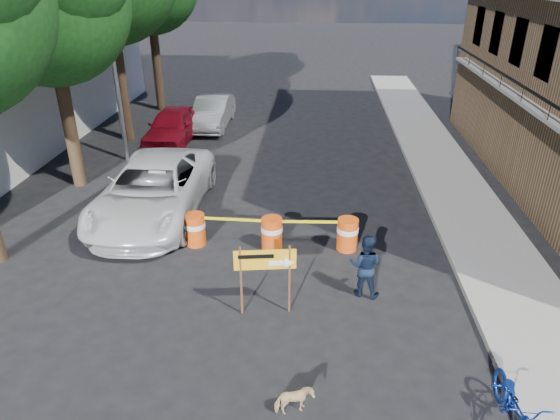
% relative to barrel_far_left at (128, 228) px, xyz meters
% --- Properties ---
extents(ground, '(120.00, 120.00, 0.00)m').
position_rel_barrel_far_left_xyz_m(ground, '(3.64, -3.09, -0.47)').
color(ground, black).
rests_on(ground, ground).
extents(sidewalk_east, '(2.40, 40.00, 0.15)m').
position_rel_barrel_far_left_xyz_m(sidewalk_east, '(9.84, 2.91, -0.40)').
color(sidewalk_east, gray).
rests_on(sidewalk_east, ground).
extents(tree_mid_a, '(5.25, 5.00, 8.68)m').
position_rel_barrel_far_left_xyz_m(tree_mid_a, '(-3.09, 3.91, 5.53)').
color(tree_mid_a, '#332316').
rests_on(tree_mid_a, ground).
extents(streetlamp, '(1.25, 0.18, 8.00)m').
position_rel_barrel_far_left_xyz_m(streetlamp, '(-2.29, 6.41, 3.90)').
color(streetlamp, gray).
rests_on(streetlamp, ground).
extents(barrel_far_left, '(0.58, 0.58, 0.90)m').
position_rel_barrel_far_left_xyz_m(barrel_far_left, '(0.00, 0.00, 0.00)').
color(barrel_far_left, '#D6440C').
rests_on(barrel_far_left, ground).
extents(barrel_mid_left, '(0.58, 0.58, 0.90)m').
position_rel_barrel_far_left_xyz_m(barrel_mid_left, '(1.84, 0.12, 0.00)').
color(barrel_mid_left, '#D6440C').
rests_on(barrel_mid_left, ground).
extents(barrel_mid_right, '(0.58, 0.58, 0.90)m').
position_rel_barrel_far_left_xyz_m(barrel_mid_right, '(3.96, 0.05, 0.00)').
color(barrel_mid_right, '#D6440C').
rests_on(barrel_mid_right, ground).
extents(barrel_far_right, '(0.58, 0.58, 0.90)m').
position_rel_barrel_far_left_xyz_m(barrel_far_right, '(5.99, 0.15, 0.00)').
color(barrel_far_right, '#D6440C').
rests_on(barrel_far_right, ground).
extents(detour_sign, '(1.32, 0.29, 1.71)m').
position_rel_barrel_far_left_xyz_m(detour_sign, '(4.23, -2.74, 0.77)').
color(detour_sign, '#592D19').
rests_on(detour_sign, ground).
extents(pedestrian, '(0.87, 0.75, 1.56)m').
position_rel_barrel_far_left_xyz_m(pedestrian, '(6.28, -1.89, 0.31)').
color(pedestrian, black).
rests_on(pedestrian, ground).
extents(bicycle, '(0.67, 0.99, 1.86)m').
position_rel_barrel_far_left_xyz_m(bicycle, '(8.44, -5.54, 0.46)').
color(bicycle, '#13339B').
rests_on(bicycle, ground).
extents(dog, '(0.73, 0.52, 0.56)m').
position_rel_barrel_far_left_xyz_m(dog, '(4.83, -5.49, -0.19)').
color(dog, '#D8B97B').
rests_on(dog, ground).
extents(suv_white, '(2.86, 6.13, 1.70)m').
position_rel_barrel_far_left_xyz_m(suv_white, '(0.21, 1.78, 0.38)').
color(suv_white, silver).
rests_on(suv_white, ground).
extents(sedan_red, '(1.84, 4.37, 1.48)m').
position_rel_barrel_far_left_xyz_m(sedan_red, '(-1.07, 8.61, 0.27)').
color(sedan_red, maroon).
rests_on(sedan_red, ground).
extents(sedan_silver, '(1.55, 4.31, 1.42)m').
position_rel_barrel_far_left_xyz_m(sedan_silver, '(0.19, 11.05, 0.24)').
color(sedan_silver, '#A5A8AC').
rests_on(sedan_silver, ground).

